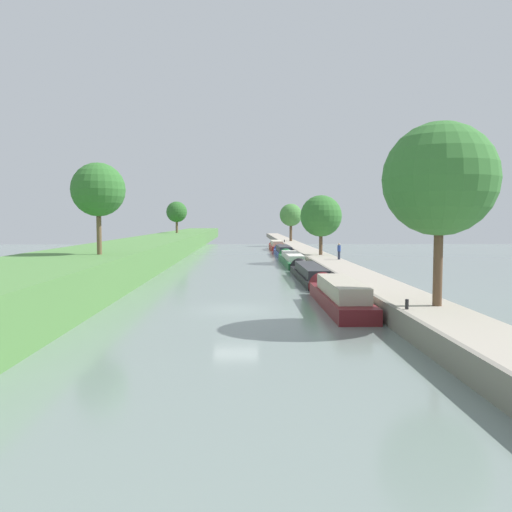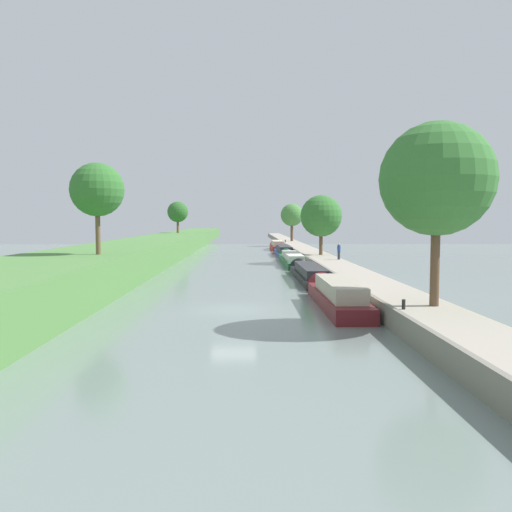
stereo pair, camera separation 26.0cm
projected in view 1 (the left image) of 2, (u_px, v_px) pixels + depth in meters
The scene contains 17 objects.
ground_plane at pixel (236, 310), 29.16m from camera, with size 160.00×160.00×0.00m, color slate.
left_grassy_bank at pixel (24, 288), 28.81m from camera, with size 8.51×260.00×2.55m.
right_towpath at pixel (397, 300), 29.33m from camera, with size 3.15×260.00×1.01m.
stone_quay at pixel (367, 300), 29.29m from camera, with size 0.25×260.00×1.06m.
narrowboat_maroon at pixel (338, 294), 30.54m from camera, with size 2.06×12.13×2.21m.
narrowboat_black at pixel (309, 273), 44.44m from camera, with size 2.00×15.15×1.95m.
narrowboat_green at pixel (291, 259), 60.22m from camera, with size 2.04×16.32×1.94m.
narrowboat_blue at pixel (283, 251), 75.35m from camera, with size 2.04×14.07×2.08m.
narrowboat_red at pixel (276, 246), 89.34m from camera, with size 2.03×11.98×2.16m.
tree_rightbank_near at pixel (440, 179), 24.01m from camera, with size 5.24×5.24×8.50m.
tree_rightbank_midnear at pixel (321, 216), 59.93m from camera, with size 4.76×4.76×6.85m.
tree_rightbank_midfar at pixel (291, 215), 99.97m from camera, with size 4.29×4.29×7.13m.
tree_leftbank_downstream at pixel (98, 190), 37.07m from camera, with size 3.81×3.81×6.53m.
tree_leftbank_upstream at pixel (177, 212), 100.22m from camera, with size 3.97×3.97×6.03m.
person_walking at pixel (339, 251), 53.10m from camera, with size 0.34×0.34×1.66m.
mooring_bollard_near at pixel (407, 304), 23.43m from camera, with size 0.16×0.16×0.45m.
mooring_bollard_far at pixel (284, 241), 94.77m from camera, with size 0.16×0.16×0.45m.
Camera 1 is at (0.47, -28.90, 5.00)m, focal length 36.70 mm.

